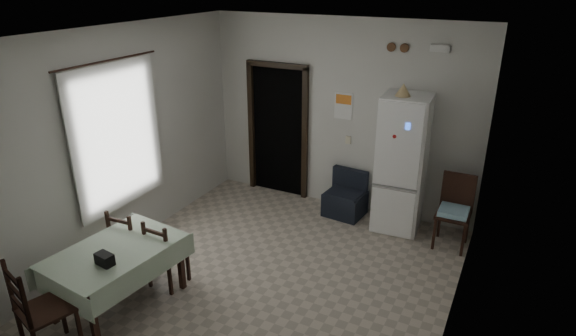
# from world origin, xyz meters

# --- Properties ---
(ground) EXTENTS (4.50, 4.50, 0.00)m
(ground) POSITION_xyz_m (0.00, 0.00, 0.00)
(ground) COLOR #A79A89
(ground) RESTS_ON ground
(ceiling) EXTENTS (4.20, 4.50, 0.02)m
(ceiling) POSITION_xyz_m (0.00, 0.00, 2.90)
(ceiling) COLOR white
(ceiling) RESTS_ON ground
(wall_back) EXTENTS (4.20, 0.02, 2.90)m
(wall_back) POSITION_xyz_m (0.00, 2.25, 1.45)
(wall_back) COLOR beige
(wall_back) RESTS_ON ground
(wall_front) EXTENTS (4.20, 0.02, 2.90)m
(wall_front) POSITION_xyz_m (0.00, -2.25, 1.45)
(wall_front) COLOR beige
(wall_front) RESTS_ON ground
(wall_left) EXTENTS (0.02, 4.50, 2.90)m
(wall_left) POSITION_xyz_m (-2.10, 0.00, 1.45)
(wall_left) COLOR beige
(wall_left) RESTS_ON ground
(wall_right) EXTENTS (0.02, 4.50, 2.90)m
(wall_right) POSITION_xyz_m (2.10, 0.00, 1.45)
(wall_right) COLOR beige
(wall_right) RESTS_ON ground
(doorway) EXTENTS (1.06, 0.52, 2.22)m
(doorway) POSITION_xyz_m (-1.05, 2.45, 1.06)
(doorway) COLOR black
(doorway) RESTS_ON ground
(window_recess) EXTENTS (0.10, 1.20, 1.60)m
(window_recess) POSITION_xyz_m (-2.15, -0.20, 1.55)
(window_recess) COLOR silver
(window_recess) RESTS_ON ground
(curtain) EXTENTS (0.02, 1.45, 1.85)m
(curtain) POSITION_xyz_m (-2.04, -0.20, 1.55)
(curtain) COLOR silver
(curtain) RESTS_ON ground
(curtain_rod) EXTENTS (0.02, 1.60, 0.02)m
(curtain_rod) POSITION_xyz_m (-2.03, -0.20, 2.50)
(curtain_rod) COLOR black
(curtain_rod) RESTS_ON ground
(calendar) EXTENTS (0.28, 0.02, 0.40)m
(calendar) POSITION_xyz_m (0.05, 2.24, 1.62)
(calendar) COLOR white
(calendar) RESTS_ON ground
(calendar_image) EXTENTS (0.24, 0.01, 0.14)m
(calendar_image) POSITION_xyz_m (0.05, 2.23, 1.72)
(calendar_image) COLOR orange
(calendar_image) RESTS_ON ground
(light_switch) EXTENTS (0.08, 0.02, 0.12)m
(light_switch) POSITION_xyz_m (0.15, 2.24, 1.10)
(light_switch) COLOR beige
(light_switch) RESTS_ON ground
(vent_left) EXTENTS (0.12, 0.03, 0.12)m
(vent_left) POSITION_xyz_m (0.70, 2.23, 2.52)
(vent_left) COLOR brown
(vent_left) RESTS_ON ground
(vent_right) EXTENTS (0.12, 0.03, 0.12)m
(vent_right) POSITION_xyz_m (0.88, 2.23, 2.52)
(vent_right) COLOR brown
(vent_right) RESTS_ON ground
(emergency_light) EXTENTS (0.25, 0.07, 0.09)m
(emergency_light) POSITION_xyz_m (1.35, 2.21, 2.55)
(emergency_light) COLOR white
(emergency_light) RESTS_ON ground
(fridge) EXTENTS (0.68, 0.68, 1.96)m
(fridge) POSITION_xyz_m (1.06, 1.93, 0.98)
(fridge) COLOR white
(fridge) RESTS_ON ground
(tan_cone) EXTENTS (0.23, 0.23, 0.17)m
(tan_cone) POSITION_xyz_m (1.00, 1.85, 2.04)
(tan_cone) COLOR tan
(tan_cone) RESTS_ON fridge
(navy_seat) EXTENTS (0.61, 0.60, 0.68)m
(navy_seat) POSITION_xyz_m (0.25, 1.93, 0.34)
(navy_seat) COLOR black
(navy_seat) RESTS_ON ground
(corner_chair) EXTENTS (0.43, 0.43, 1.00)m
(corner_chair) POSITION_xyz_m (1.85, 1.71, 0.50)
(corner_chair) COLOR black
(corner_chair) RESTS_ON ground
(dining_table) EXTENTS (1.04, 1.46, 0.71)m
(dining_table) POSITION_xyz_m (-1.22, -1.23, 0.36)
(dining_table) COLOR #B0C7AA
(dining_table) RESTS_ON ground
(black_bag) EXTENTS (0.21, 0.14, 0.12)m
(black_bag) POSITION_xyz_m (-1.08, -1.48, 0.78)
(black_bag) COLOR black
(black_bag) RESTS_ON dining_table
(dining_chair_far_left) EXTENTS (0.40, 0.40, 0.89)m
(dining_chair_far_left) POSITION_xyz_m (-1.54, -0.68, 0.44)
(dining_chair_far_left) COLOR black
(dining_chair_far_left) RESTS_ON ground
(dining_chair_far_right) EXTENTS (0.38, 0.38, 0.87)m
(dining_chair_far_right) POSITION_xyz_m (-1.00, -0.68, 0.43)
(dining_chair_far_right) COLOR black
(dining_chair_far_right) RESTS_ON ground
(dining_chair_near_head) EXTENTS (0.57, 0.57, 1.07)m
(dining_chair_near_head) POSITION_xyz_m (-1.27, -2.08, 0.54)
(dining_chair_near_head) COLOR black
(dining_chair_near_head) RESTS_ON ground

